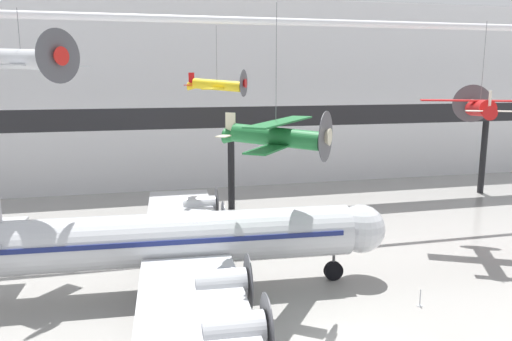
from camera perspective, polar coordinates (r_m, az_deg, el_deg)
name	(u,v)px	position (r m, az deg, el deg)	size (l,w,h in m)	color
hangar_back_wall	(212,94)	(62.41, -5.00, 8.67)	(140.00, 3.00, 22.96)	white
mezzanine_walkway	(233,123)	(50.08, -2.68, 5.46)	(110.00, 3.20, 10.78)	black
ceiling_truss_beam	(251,21)	(42.16, -0.55, 16.74)	(120.00, 0.60, 0.60)	silver
airliner_silver_main	(171,240)	(32.27, -9.70, -7.87)	(29.15, 33.10, 9.89)	silver
suspended_plane_yellow_lowwing	(217,85)	(42.93, -4.46, 9.68)	(5.41, 6.07, 5.82)	yellow
suspended_plane_silver_racer	(21,60)	(34.91, -25.26, 11.39)	(7.62, 7.72, 4.55)	silver
suspended_plane_red_highwing	(480,108)	(42.56, 24.21, 6.58)	(8.45, 7.48, 7.88)	red
suspended_plane_green_biplane	(276,136)	(29.06, 2.33, 3.96)	(6.72, 7.22, 8.77)	#1E6B33
stanchion_barrier	(420,301)	(32.68, 18.24, -13.96)	(0.36, 0.36, 1.08)	#B2B5BA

